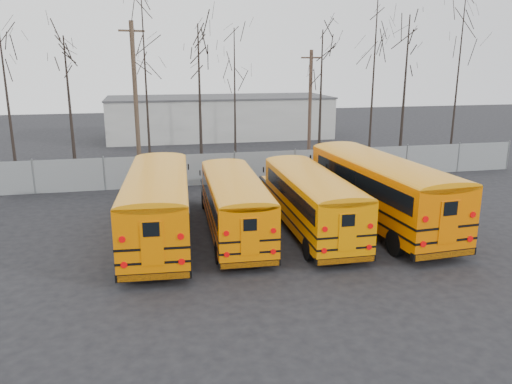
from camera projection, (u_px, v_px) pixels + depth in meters
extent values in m
plane|color=black|center=(286.00, 251.00, 20.69)|extent=(120.00, 120.00, 0.00)
cube|color=gray|center=(235.00, 168.00, 31.76)|extent=(40.00, 0.04, 2.00)
cube|color=#BABAB5|center=(220.00, 118.00, 50.80)|extent=(22.00, 8.00, 4.00)
cylinder|color=black|center=(124.00, 261.00, 18.27)|extent=(0.36, 1.03, 1.02)
cylinder|color=black|center=(187.00, 258.00, 18.60)|extent=(0.36, 1.03, 1.02)
cylinder|color=black|center=(141.00, 199.00, 26.43)|extent=(0.36, 1.03, 1.02)
cylinder|color=black|center=(185.00, 198.00, 26.76)|extent=(0.36, 1.03, 1.02)
cube|color=#DB6700|center=(158.00, 204.00, 21.29)|extent=(3.20, 9.61, 2.39)
cube|color=#DB6700|center=(163.00, 188.00, 26.81)|extent=(2.40, 1.88, 1.02)
cube|color=black|center=(157.00, 193.00, 20.95)|extent=(3.17, 8.60, 0.71)
cube|color=black|center=(159.00, 215.00, 22.30)|extent=(3.35, 11.35, 0.09)
cube|color=black|center=(159.00, 204.00, 22.17)|extent=(3.35, 11.35, 0.09)
cube|color=black|center=(154.00, 276.00, 17.18)|extent=(2.61, 0.41, 0.28)
cube|color=black|center=(164.00, 194.00, 27.73)|extent=(2.45, 0.37, 0.26)
cube|color=#DB6700|center=(152.00, 244.00, 16.76)|extent=(0.76, 0.09, 1.58)
cylinder|color=#B20505|center=(124.00, 265.00, 16.80)|extent=(0.23, 0.06, 0.22)
cylinder|color=#B20505|center=(182.00, 262.00, 17.07)|extent=(0.23, 0.06, 0.22)
cylinder|color=#B20505|center=(122.00, 239.00, 16.57)|extent=(0.23, 0.06, 0.22)
cylinder|color=#B20505|center=(181.00, 237.00, 16.84)|extent=(0.23, 0.06, 0.22)
cylinder|color=black|center=(219.00, 252.00, 19.27)|extent=(0.29, 0.91, 0.90)
cylinder|color=black|center=(271.00, 249.00, 19.61)|extent=(0.29, 0.91, 0.90)
cylinder|color=black|center=(204.00, 200.00, 26.50)|extent=(0.29, 0.91, 0.90)
cylinder|color=black|center=(242.00, 198.00, 26.84)|extent=(0.29, 0.91, 0.90)
cube|color=#E26C00|center=(235.00, 204.00, 21.97)|extent=(2.63, 8.49, 2.12)
cube|color=#E26C00|center=(223.00, 190.00, 26.85)|extent=(2.10, 1.62, 0.90)
cube|color=black|center=(235.00, 195.00, 21.67)|extent=(2.62, 7.59, 0.63)
cube|color=black|center=(233.00, 213.00, 22.87)|extent=(2.72, 10.05, 0.08)
cube|color=black|center=(233.00, 204.00, 22.75)|extent=(2.72, 10.05, 0.08)
cube|color=black|center=(250.00, 264.00, 18.34)|extent=(2.32, 0.30, 0.25)
cube|color=black|center=(221.00, 195.00, 27.67)|extent=(2.17, 0.28, 0.23)
cube|color=#E26C00|center=(250.00, 237.00, 17.96)|extent=(0.68, 0.07, 1.40)
cylinder|color=#B20505|center=(227.00, 255.00, 17.97)|extent=(0.20, 0.04, 0.20)
cylinder|color=#B20505|center=(273.00, 252.00, 18.26)|extent=(0.20, 0.04, 0.20)
cylinder|color=#B20505|center=(226.00, 233.00, 17.77)|extent=(0.20, 0.04, 0.20)
cylinder|color=#B20505|center=(273.00, 231.00, 18.05)|extent=(0.20, 0.04, 0.20)
cylinder|color=black|center=(309.00, 249.00, 19.61)|extent=(0.28, 0.93, 0.93)
cylinder|color=black|center=(359.00, 245.00, 20.01)|extent=(0.28, 0.93, 0.93)
cylinder|color=black|center=(266.00, 197.00, 27.00)|extent=(0.28, 0.93, 0.93)
cylinder|color=black|center=(303.00, 195.00, 27.40)|extent=(0.28, 0.93, 0.93)
cube|color=orange|center=(312.00, 200.00, 22.39)|extent=(2.47, 8.68, 2.18)
cube|color=orange|center=(283.00, 187.00, 27.39)|extent=(2.12, 1.61, 0.93)
cube|color=black|center=(313.00, 191.00, 22.09)|extent=(2.49, 7.75, 0.65)
cube|color=black|center=(306.00, 210.00, 23.31)|extent=(2.53, 10.27, 0.08)
cube|color=black|center=(306.00, 200.00, 23.19)|extent=(2.53, 10.27, 0.08)
cube|color=black|center=(345.00, 260.00, 18.68)|extent=(2.38, 0.25, 0.26)
cube|color=black|center=(280.00, 192.00, 28.22)|extent=(2.23, 0.22, 0.24)
cube|color=orange|center=(348.00, 232.00, 18.29)|extent=(0.70, 0.05, 1.44)
cylinder|color=#B20505|center=(324.00, 251.00, 18.28)|extent=(0.20, 0.04, 0.20)
cylinder|color=#B20505|center=(369.00, 247.00, 18.62)|extent=(0.20, 0.04, 0.20)
cylinder|color=#B20505|center=(325.00, 229.00, 18.07)|extent=(0.20, 0.04, 0.20)
cylinder|color=#B20505|center=(371.00, 226.00, 18.41)|extent=(0.20, 0.04, 0.20)
cylinder|color=black|center=(396.00, 243.00, 20.03)|extent=(0.37, 1.10, 1.08)
cylinder|color=black|center=(448.00, 237.00, 20.68)|extent=(0.37, 1.10, 1.08)
cylinder|color=black|center=(311.00, 189.00, 28.48)|extent=(0.37, 1.10, 1.08)
cylinder|color=black|center=(349.00, 186.00, 29.13)|extent=(0.37, 1.10, 1.08)
cube|color=#DE6100|center=(381.00, 189.00, 23.30)|extent=(3.31, 10.21, 2.54)
cube|color=#DE6100|center=(328.00, 177.00, 29.02)|extent=(2.54, 1.99, 1.08)
cube|color=black|center=(384.00, 178.00, 22.95)|extent=(3.29, 9.14, 0.76)
cube|color=black|center=(370.00, 200.00, 24.35)|extent=(3.46, 12.07, 0.10)
cube|color=black|center=(371.00, 189.00, 24.21)|extent=(3.46, 12.07, 0.10)
cube|color=black|center=(444.00, 254.00, 19.06)|extent=(2.78, 0.41, 0.30)
cube|color=black|center=(322.00, 183.00, 29.97)|extent=(2.61, 0.37, 0.28)
cube|color=#DE6100|center=(449.00, 222.00, 18.61)|extent=(0.81, 0.09, 1.68)
cylinder|color=#B20505|center=(423.00, 244.00, 18.53)|extent=(0.24, 0.06, 0.24)
cylinder|color=#B20505|center=(470.00, 239.00, 19.07)|extent=(0.24, 0.06, 0.24)
cylinder|color=#B20505|center=(426.00, 219.00, 18.28)|extent=(0.24, 0.06, 0.24)
cylinder|color=#B20505|center=(473.00, 215.00, 18.82)|extent=(0.24, 0.06, 0.24)
cylinder|color=#473628|center=(136.00, 97.00, 35.43)|extent=(0.32, 0.32, 10.30)
cube|color=#473628|center=(132.00, 31.00, 34.28)|extent=(1.78, 0.70, 0.14)
cylinder|color=#463328|center=(310.00, 108.00, 37.04)|extent=(0.26, 0.26, 8.39)
cube|color=#463328|center=(311.00, 58.00, 36.11)|extent=(1.42, 0.68, 0.11)
cone|color=black|center=(7.00, 96.00, 31.82)|extent=(0.26, 0.26, 10.86)
cone|color=black|center=(70.00, 106.00, 33.90)|extent=(0.26, 0.26, 9.23)
cone|color=black|center=(146.00, 89.00, 31.92)|extent=(0.26, 0.26, 11.73)
cone|color=black|center=(200.00, 100.00, 34.07)|extent=(0.26, 0.26, 10.00)
cone|color=black|center=(235.00, 99.00, 35.83)|extent=(0.26, 0.26, 9.83)
cone|color=black|center=(321.00, 100.00, 36.16)|extent=(0.26, 0.26, 9.74)
cone|color=black|center=(373.00, 85.00, 34.64)|extent=(0.26, 0.26, 11.93)
cone|color=black|center=(404.00, 91.00, 37.64)|extent=(0.26, 0.26, 10.87)
cone|color=black|center=(458.00, 78.00, 38.18)|extent=(0.26, 0.26, 12.69)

